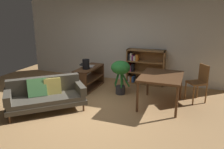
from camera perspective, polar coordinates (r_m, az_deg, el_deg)
ground_plane at (r=5.21m, az=-7.05°, el=-9.23°), size 8.16×8.16×0.00m
back_wall_panel at (r=7.26m, az=2.62°, el=9.15°), size 6.80×0.10×2.70m
fabric_couch at (r=5.33m, az=-16.63°, el=-4.86°), size 1.77×1.72×0.76m
media_console at (r=6.58m, az=-5.87°, el=-0.87°), size 0.44×1.22×0.63m
open_laptop at (r=6.61m, az=-6.19°, el=2.25°), size 0.45×0.35×0.07m
desk_speaker at (r=6.29m, az=-6.67°, el=2.64°), size 0.20×0.20×0.28m
potted_floor_plant at (r=5.99m, az=2.23°, el=0.95°), size 0.52×0.52×0.93m
dining_table at (r=5.37m, az=12.49°, el=-0.97°), size 0.95×1.21×0.75m
dining_chair_near at (r=5.95m, az=21.39°, el=-1.48°), size 0.54×0.54×0.94m
bookshelf at (r=7.02m, az=8.02°, el=2.02°), size 1.16×0.35×1.08m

